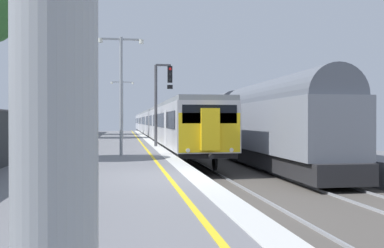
% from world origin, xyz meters
% --- Properties ---
extents(ground, '(17.40, 110.00, 1.21)m').
position_xyz_m(ground, '(2.64, 0.00, -0.61)').
color(ground, slate).
extents(commuter_train_at_platform, '(2.83, 63.62, 3.81)m').
position_xyz_m(commuter_train_at_platform, '(2.10, 37.92, 1.27)').
color(commuter_train_at_platform, '#B7B7BC').
rests_on(commuter_train_at_platform, ground).
extents(freight_train_adjacent_track, '(2.60, 28.24, 4.58)m').
position_xyz_m(freight_train_adjacent_track, '(6.10, 16.21, 1.50)').
color(freight_train_adjacent_track, '#232326').
rests_on(freight_train_adjacent_track, ground).
extents(signal_gantry, '(1.10, 0.24, 4.93)m').
position_xyz_m(signal_gantry, '(0.62, 13.97, 3.08)').
color(signal_gantry, '#47474C').
rests_on(signal_gantry, ground).
extents(platform_lamp_mid, '(2.00, 0.20, 5.26)m').
position_xyz_m(platform_lamp_mid, '(-1.66, 7.70, 3.13)').
color(platform_lamp_mid, '#93999E').
rests_on(platform_lamp_mid, ground).
extents(platform_lamp_far, '(2.00, 0.20, 5.03)m').
position_xyz_m(platform_lamp_far, '(-1.66, 26.21, 3.01)').
color(platform_lamp_far, '#93999E').
rests_on(platform_lamp_far, ground).
extents(background_tree_left, '(4.58, 4.58, 9.16)m').
position_xyz_m(background_tree_left, '(-7.53, 27.46, 6.67)').
color(background_tree_left, '#473323').
rests_on(background_tree_left, ground).
extents(background_tree_centre, '(4.76, 4.76, 8.73)m').
position_xyz_m(background_tree_centre, '(-7.37, 37.60, 6.16)').
color(background_tree_centre, '#473323').
rests_on(background_tree_centre, ground).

